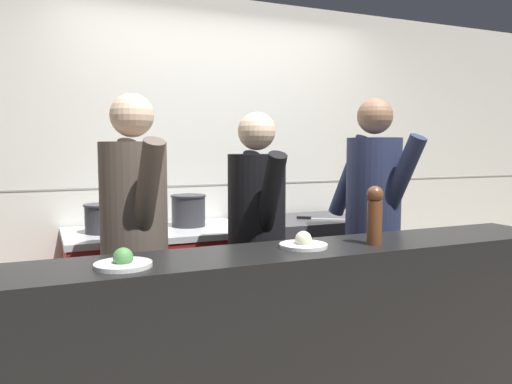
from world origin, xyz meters
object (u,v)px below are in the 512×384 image
pepper_mill (375,214)px  chef_sous (257,239)px  oven_range (158,293)px  stock_pot (103,217)px  chef_line (373,218)px  plated_dish_appetiser (303,243)px  chef_head_cook (135,239)px  plated_dish_main (123,262)px  sauce_pot (189,210)px  chefs_knife (317,218)px

pepper_mill → chef_sous: bearing=120.3°
oven_range → pepper_mill: pepper_mill is taller
stock_pot → chef_line: bearing=-22.2°
plated_dish_appetiser → chef_line: chef_line is taller
chef_head_cook → plated_dish_main: bearing=-111.9°
oven_range → plated_dish_main: bearing=-107.6°
plated_dish_appetiser → chef_sous: chef_sous is taller
sauce_pot → chefs_knife: size_ratio=0.77×
chefs_knife → chef_line: size_ratio=0.19×
plated_dish_main → chef_head_cook: 0.65m
chef_head_cook → chef_line: bearing=-6.6°
plated_dish_main → chef_sous: 1.05m
oven_range → chef_sous: (0.42, -0.73, 0.47)m
plated_dish_main → chef_head_cook: chef_head_cook is taller
sauce_pot → plated_dish_main: bearing=-115.4°
stock_pot → pepper_mill: 1.78m
plated_dish_main → sauce_pot: bearing=64.6°
sauce_pot → plated_dish_main: size_ratio=1.09×
oven_range → chef_head_cook: size_ratio=0.71×
plated_dish_main → plated_dish_appetiser: same height
stock_pot → chefs_knife: 1.56m
chef_sous → sauce_pot: bearing=106.0°
stock_pot → chefs_knife: size_ratio=0.76×
oven_range → chefs_knife: chefs_knife is taller
plated_dish_appetiser → pepper_mill: size_ratio=0.80×
oven_range → chef_sous: bearing=-60.0°
chefs_knife → pepper_mill: size_ratio=1.12×
pepper_mill → stock_pot: bearing=129.9°
oven_range → chef_head_cook: chef_head_cook is taller
stock_pot → sauce_pot: 0.59m
plated_dish_main → chef_line: (1.72, 0.68, -0.00)m
chef_line → stock_pot: bearing=143.5°
chef_sous → plated_dish_appetiser: bearing=-86.6°
pepper_mill → chef_head_cook: bearing=148.7°
sauce_pot → plated_dish_appetiser: size_ratio=1.08×
oven_range → plated_dish_appetiser: 1.45m
pepper_mill → chef_head_cook: 1.25m
oven_range → stock_pot: 0.65m
pepper_mill → chef_line: chef_line is taller
stock_pot → plated_dish_main: bearing=-93.1°
stock_pot → chef_head_cook: 0.72m
chefs_knife → chef_line: chef_line is taller
chef_line → plated_dish_main: bearing=-172.8°
sauce_pot → chefs_knife: bearing=-7.6°
chef_sous → chef_line: chef_line is taller
oven_range → chefs_knife: size_ratio=3.73×
sauce_pot → pepper_mill: (0.55, -1.41, 0.11)m
chefs_knife → plated_dish_main: bearing=-142.3°
chefs_knife → chef_sous: 1.02m
plated_dish_main → plated_dish_appetiser: 0.86m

